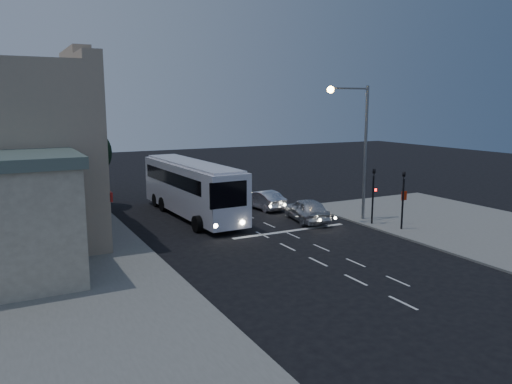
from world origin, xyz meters
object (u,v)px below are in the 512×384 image
street_tree (84,150)px  streetlight (358,137)px  car_sedan_a (263,200)px  car_suv (307,210)px  tour_bus (192,187)px  car_sedan_b (233,189)px  traffic_signal_main (373,189)px  regulatory_sign (403,202)px  traffic_signal_side (403,193)px

street_tree → streetlight: bearing=-39.5°
car_sedan_a → car_suv: bearing=92.4°
tour_bus → car_sedan_a: size_ratio=2.96×
car_sedan_b → car_sedan_a: bearing=103.6°
traffic_signal_main → regulatory_sign: 2.14m
regulatory_sign → streetlight: bearing=128.7°
tour_bus → car_sedan_a: bearing=-3.0°
car_suv → street_tree: (-12.63, 11.22, 3.70)m
tour_bus → street_tree: bearing=133.0°
tour_bus → car_sedan_b: bearing=41.7°
car_suv → car_sedan_a: bearing=-71.7°
tour_bus → streetlight: streetlight is taller
car_sedan_a → car_sedan_b: 5.64m
car_suv → traffic_signal_main: 4.67m
traffic_signal_main → streetlight: (-0.26, 1.42, 3.31)m
traffic_signal_main → regulatory_sign: bearing=-30.8°
tour_bus → street_tree: street_tree is taller
tour_bus → street_tree: (-6.22, 6.16, 2.39)m
traffic_signal_main → car_sedan_b: bearing=105.6°
traffic_signal_main → regulatory_sign: size_ratio=1.86×
car_sedan_a → traffic_signal_main: bearing=110.2°
tour_bus → car_sedan_a: tour_bus is taller
car_sedan_a → streetlight: size_ratio=0.48×
traffic_signal_side → street_tree: size_ratio=0.66×
traffic_signal_side → streetlight: streetlight is taller
car_suv → streetlight: size_ratio=0.52×
car_sedan_b → street_tree: bearing=11.4°
car_sedan_a → tour_bus: bearing=-6.2°
car_sedan_a → streetlight: streetlight is taller
car_sedan_b → regulatory_sign: (5.51, -14.67, 0.92)m
car_suv → traffic_signal_side: size_ratio=1.15×
car_suv → regulatory_sign: bearing=150.7°
streetlight → car_sedan_a: bearing=118.8°
car_suv → car_sedan_b: car_suv is taller
car_sedan_a → street_tree: size_ratio=0.70×
tour_bus → car_sedan_a: (5.71, -0.07, -1.40)m
tour_bus → traffic_signal_main: traffic_signal_main is taller
tour_bus → regulatory_sign: bearing=-41.2°
traffic_signal_side → streetlight: 4.84m
car_sedan_a → car_sedan_b: size_ratio=0.93×
car_suv → traffic_signal_side: traffic_signal_side is taller
traffic_signal_main → streetlight: size_ratio=0.46×
car_sedan_b → traffic_signal_main: traffic_signal_main is taller
street_tree → car_suv: bearing=-41.6°
car_suv → traffic_signal_main: traffic_signal_main is taller
tour_bus → car_sedan_a: 5.88m
car_sedan_b → traffic_signal_main: (3.81, -13.66, 1.74)m
traffic_signal_main → streetlight: streetlight is taller
streetlight → car_sedan_b: bearing=106.2°
traffic_signal_main → traffic_signal_side: (0.70, -1.98, 0.00)m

